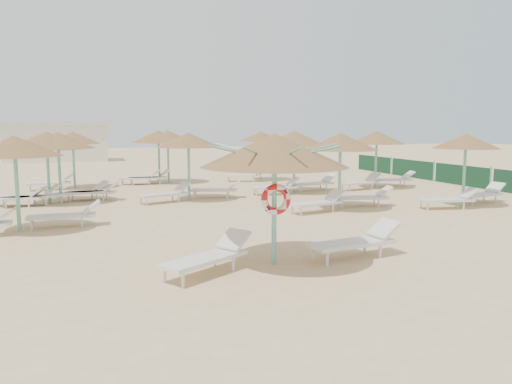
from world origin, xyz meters
name	(u,v)px	position (x,y,z in m)	size (l,w,h in m)	color
ground	(262,260)	(0.00, 0.00, 0.00)	(120.00, 120.00, 0.00)	#DCB586
main_palapa	(274,151)	(0.14, -0.37, 2.41)	(3.10, 3.10, 2.78)	#66B2A0
lounger_main_a	(210,256)	(-1.32, -0.63, 0.36)	(2.08, 1.62, 0.75)	silver
lounger_main_b	(357,241)	(2.10, -0.49, 0.38)	(2.24, 0.96, 0.79)	silver
palapa_field	(201,141)	(1.04, 10.76, 2.29)	(19.28, 13.76, 2.72)	#66B2A0
service_hut	(57,142)	(-6.00, 35.00, 1.64)	(8.40, 4.40, 3.25)	silver
windbreak_fence	(462,175)	(14.00, 9.96, 0.50)	(0.08, 19.84, 1.10)	#184927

